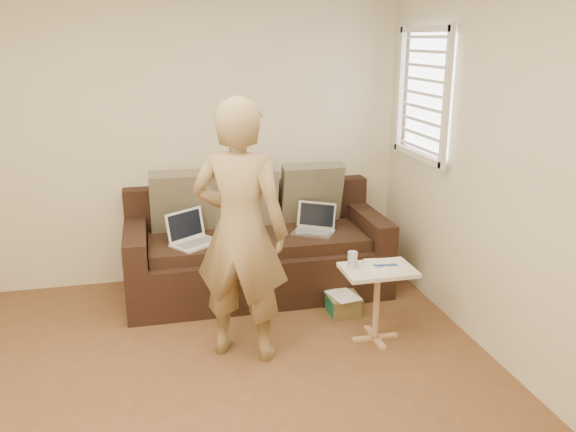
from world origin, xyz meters
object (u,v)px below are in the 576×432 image
object	(u,v)px
striped_box	(343,304)
sofa	(257,245)
laptop_white	(196,244)
side_table	(376,304)
drinking_glass	(352,260)
laptop_silver	(313,233)
person	(240,232)

from	to	relation	value
striped_box	sofa	bearing A→B (deg)	134.04
laptop_white	side_table	xyz separation A→B (m)	(1.21, -0.92, -0.24)
sofa	side_table	distance (m)	1.28
drinking_glass	striped_box	bearing A→B (deg)	78.71
sofa	striped_box	bearing A→B (deg)	-45.96
laptop_silver	side_table	world-z (taller)	laptop_silver
laptop_silver	person	world-z (taller)	person
sofa	side_table	size ratio (longest dim) A/B	3.92
laptop_white	drinking_glass	size ratio (longest dim) A/B	3.07
person	striped_box	distance (m)	1.28
laptop_white	laptop_silver	bearing A→B (deg)	-32.12
side_table	drinking_glass	bearing A→B (deg)	165.18
sofa	laptop_white	size ratio (longest dim) A/B	5.96
sofa	laptop_white	distance (m)	0.55
laptop_white	drinking_glass	bearing A→B (deg)	-75.65
sofa	side_table	bearing A→B (deg)	-57.33
side_table	person	bearing A→B (deg)	178.36
person	drinking_glass	xyz separation A→B (m)	(0.80, 0.02, -0.28)
striped_box	drinking_glass	bearing A→B (deg)	-101.29
laptop_silver	striped_box	world-z (taller)	laptop_silver
drinking_glass	striped_box	xyz separation A→B (m)	(0.08, 0.41, -0.54)
laptop_silver	person	xyz separation A→B (m)	(-0.78, -0.95, 0.38)
person	laptop_white	bearing A→B (deg)	-48.45
laptop_white	striped_box	size ratio (longest dim) A/B	1.47
sofa	laptop_white	world-z (taller)	sofa
laptop_white	striped_box	bearing A→B (deg)	-57.94
sofa	laptop_white	xyz separation A→B (m)	(-0.53, -0.15, 0.10)
laptop_silver	striped_box	distance (m)	0.69
laptop_silver	laptop_white	xyz separation A→B (m)	(-1.01, -0.06, 0.00)
laptop_white	side_table	bearing A→B (deg)	-72.68
laptop_silver	side_table	bearing A→B (deg)	-46.20
laptop_white	person	xyz separation A→B (m)	(0.23, -0.89, 0.38)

